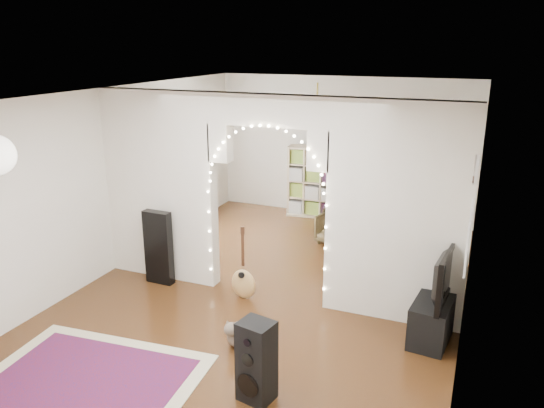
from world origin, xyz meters
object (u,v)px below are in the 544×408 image
at_px(floor_speaker, 256,361).
at_px(dining_table, 374,196).
at_px(media_console, 434,316).
at_px(acoustic_guitar, 243,272).
at_px(dining_chair_right, 336,229).
at_px(dining_chair_left, 337,219).
at_px(bookcase, 322,182).

distance_m(floor_speaker, dining_table, 5.11).
bearing_deg(media_console, acoustic_guitar, -173.80).
relative_size(media_console, dining_chair_right, 1.78).
height_order(floor_speaker, media_console, floor_speaker).
relative_size(acoustic_guitar, dining_chair_right, 1.54).
relative_size(dining_chair_left, dining_chair_right, 0.87).
bearing_deg(dining_chair_right, dining_chair_left, 117.42).
distance_m(acoustic_guitar, floor_speaker, 2.11).
height_order(media_console, dining_chair_left, media_console).
distance_m(acoustic_guitar, dining_table, 3.43).
relative_size(bookcase, dining_chair_left, 2.83).
xyz_separation_m(bookcase, dining_table, (1.10, -0.50, -0.01)).
bearing_deg(media_console, dining_chair_left, 129.50).
height_order(media_console, dining_chair_right, dining_chair_right).
bearing_deg(dining_table, dining_chair_left, -161.65).
bearing_deg(acoustic_guitar, dining_table, 50.17).
bearing_deg(bookcase, acoustic_guitar, -95.73).
distance_m(dining_table, dining_chair_left, 0.78).
height_order(dining_table, dining_chair_left, dining_table).
xyz_separation_m(floor_speaker, bookcase, (-1.06, 5.60, 0.28)).
relative_size(acoustic_guitar, floor_speaker, 1.05).
height_order(acoustic_guitar, floor_speaker, acoustic_guitar).
distance_m(media_console, dining_chair_left, 3.68).
xyz_separation_m(acoustic_guitar, dining_chair_left, (0.44, 3.07, -0.15)).
bearing_deg(bookcase, media_console, -62.70).
height_order(acoustic_guitar, media_console, acoustic_guitar).
relative_size(media_console, dining_chair_left, 2.04).
xyz_separation_m(bookcase, dining_chair_right, (0.65, -1.29, -0.44)).
bearing_deg(dining_chair_right, bookcase, 130.70).
distance_m(floor_speaker, media_console, 2.36).
xyz_separation_m(media_console, dining_chair_left, (-2.02, 3.07, -0.03)).
distance_m(acoustic_guitar, dining_chair_left, 3.11).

